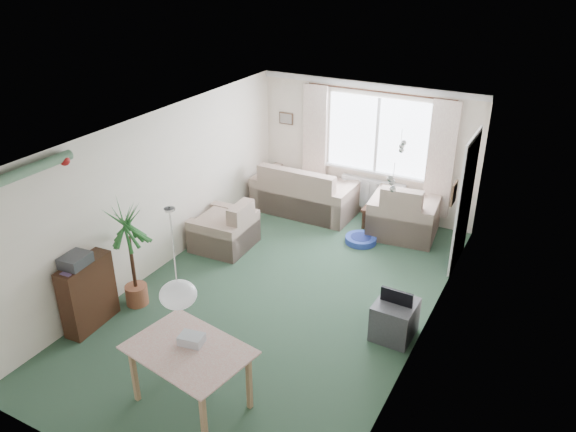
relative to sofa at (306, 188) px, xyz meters
The scene contains 25 objects.
ground 2.94m from the sofa, 71.11° to the right, with size 6.50×6.50×0.00m, color #2B4734.
window 1.62m from the sofa, 22.81° to the left, with size 1.80×0.03×1.30m, color white.
curtain_rod 2.18m from the sofa, 19.32° to the left, with size 2.60×0.03×0.03m, color black.
curtain_left 0.89m from the sofa, 91.35° to the left, with size 0.45×0.08×2.00m, color beige.
curtain_right 2.46m from the sofa, ahead, with size 0.45×0.08×2.00m, color beige.
radiator 1.22m from the sofa, 21.09° to the left, with size 1.20×0.10×0.55m, color white.
doorway 3.03m from the sofa, 10.65° to the right, with size 0.03×0.95×2.00m, color black.
pendant_lamp 5.28m from the sofa, 77.27° to the right, with size 0.36×0.36×0.36m, color white.
tinsel_garland 5.46m from the sofa, 100.97° to the right, with size 1.60×1.60×0.12m, color #196626.
bauble_cluster_a 3.40m from the sofa, 39.54° to the right, with size 0.20×0.20×0.20m, color silver.
bauble_cluster_b 4.34m from the sofa, 50.20° to the right, with size 0.20×0.20×0.20m, color silver.
wall_picture_back 1.36m from the sofa, 143.93° to the left, with size 0.28×0.03×0.22m, color brown.
wall_picture_right 3.48m from the sofa, 27.95° to the right, with size 0.03×0.24×0.30m, color brown.
sofa is the anchor object (origin of this frame).
armchair_corner 1.88m from the sofa, ahead, with size 1.09×1.03×0.97m, color beige.
armchair_left 1.94m from the sofa, 106.79° to the right, with size 0.91×0.86×0.81m, color beige.
coffee_table 1.60m from the sofa, ahead, with size 0.82×0.45×0.37m, color black.
photo_frame 1.64m from the sofa, ahead, with size 0.12×0.02×0.16m, color brown.
bookshelf 4.51m from the sofa, 101.50° to the right, with size 0.26×0.77×0.94m, color black.
hifi_box 4.63m from the sofa, 101.44° to the right, with size 0.28×0.35×0.14m, color #333438.
houseplant 3.86m from the sofa, 100.62° to the right, with size 0.65×0.65×1.52m, color #226430.
dining_table 5.07m from the sofa, 77.36° to the right, with size 1.15×0.76×0.72m, color tan.
gift_box 4.98m from the sofa, 77.42° to the right, with size 0.25×0.18×0.12m, color silver.
tv_cube 3.85m from the sofa, 46.64° to the right, with size 0.49×0.54×0.49m, color #3C3D41.
pet_bed 1.59m from the sofa, 26.41° to the right, with size 0.52×0.52×0.10m, color navy.
Camera 1 is at (3.23, -5.75, 4.49)m, focal length 35.00 mm.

